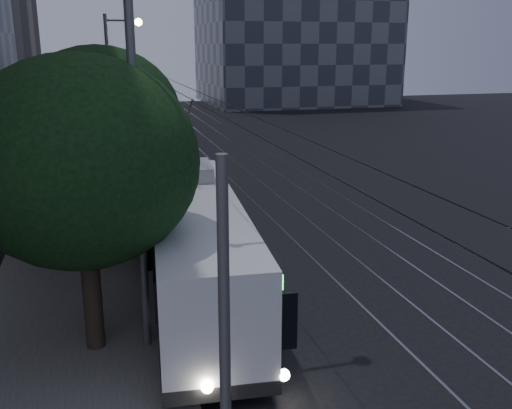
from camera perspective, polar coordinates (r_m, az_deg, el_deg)
The scene contains 19 objects.
ground at distance 18.76m, azimuth 6.31°, elevation -6.86°, with size 120.00×120.00×0.00m, color black.
sidewalk at distance 36.74m, azimuth -16.71°, elevation 3.88°, with size 5.00×90.00×0.15m, color #66635F.
tram_rails at distance 37.85m, azimuth -1.38°, elevation 4.76°, with size 4.52×90.00×0.02m.
overhead_wires at distance 36.27m, azimuth -13.10°, elevation 9.42°, with size 2.23×90.00×6.00m.
building_distant_right at distance 75.33m, azimuth 3.74°, elevation 19.30°, with size 22.00×18.00×24.00m, color #363A45.
trolleybus at distance 16.58m, azimuth -6.03°, elevation -4.04°, with size 3.36×11.61×5.63m.
pickup_silver at distance 25.01m, azimuth -8.99°, elevation 0.74°, with size 2.65×5.75×1.60m, color #9FA0A6.
car_white_a at distance 32.94m, azimuth -11.28°, elevation 3.91°, with size 1.47×3.65×1.24m, color #B1B1B5.
car_white_b at distance 36.29m, azimuth -10.02°, elevation 5.09°, with size 1.82×4.47×1.30m, color silver.
car_white_c at distance 45.39m, azimuth -12.60°, elevation 7.11°, with size 1.49×4.28×1.41m, color #B0B1B5.
car_white_d at distance 50.84m, azimuth -11.96°, elevation 7.97°, with size 1.54×3.82×1.30m, color silver.
tree_0 at distance 13.17m, azimuth -17.10°, elevation 4.06°, with size 5.26×5.26×7.04m.
tree_1 at distance 20.22m, azimuth -15.33°, elevation 8.03°, with size 5.60×5.60×7.19m.
tree_2 at distance 25.17m, azimuth -16.61°, elevation 9.02°, with size 5.64×5.64×7.07m.
tree_3 at distance 33.26m, azimuth -15.65°, elevation 10.88°, with size 4.99×4.99×6.97m.
tree_4 at distance 43.85m, azimuth -16.35°, elevation 10.93°, with size 3.81×3.81×5.76m.
tree_5 at distance 50.57m, azimuth -15.79°, elevation 12.05°, with size 5.35×5.35×6.90m.
streetlamp_near at distance 12.75m, azimuth -10.31°, elevation 12.23°, with size 2.58×0.44×10.77m.
streetlamp_far at distance 35.18m, azimuth -13.84°, elevation 12.37°, with size 2.18×0.44×8.88m.
Camera 1 is at (-6.59, -16.04, 7.15)m, focal length 40.00 mm.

